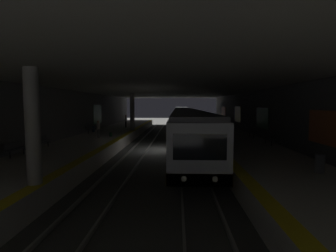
{
  "coord_description": "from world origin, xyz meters",
  "views": [
    {
      "loc": [
        -23.89,
        -1.26,
        4.16
      ],
      "look_at": [
        9.7,
        -0.06,
        1.45
      ],
      "focal_mm": 27.99,
      "sensor_mm": 36.0,
      "label": 1
    }
  ],
  "objects_px": {
    "pillar_far": "(132,112)",
    "bench_right_far": "(89,128)",
    "bench_left_mid": "(253,132)",
    "person_waiting_near": "(98,128)",
    "metro_train": "(184,120)",
    "pillar_near": "(33,126)",
    "bench_left_near": "(270,138)",
    "suitcase_rolling": "(93,129)",
    "backpack_on_floor": "(111,134)",
    "trash_bin": "(320,164)",
    "bench_right_near": "(16,148)",
    "person_walking_mid": "(126,120)",
    "bench_right_mid": "(42,141)"
  },
  "relations": [
    {
      "from": "backpack_on_floor",
      "to": "trash_bin",
      "type": "height_order",
      "value": "trash_bin"
    },
    {
      "from": "bench_left_mid",
      "to": "person_waiting_near",
      "type": "relative_size",
      "value": 1.04
    },
    {
      "from": "bench_left_near",
      "to": "bench_right_mid",
      "type": "bearing_deg",
      "value": 97.58
    },
    {
      "from": "bench_right_near",
      "to": "person_walking_mid",
      "type": "relative_size",
      "value": 0.97
    },
    {
      "from": "pillar_near",
      "to": "backpack_on_floor",
      "type": "relative_size",
      "value": 11.38
    },
    {
      "from": "bench_right_near",
      "to": "suitcase_rolling",
      "type": "xyz_separation_m",
      "value": [
        14.5,
        -0.05,
        -0.2
      ]
    },
    {
      "from": "pillar_far",
      "to": "backpack_on_floor",
      "type": "height_order",
      "value": "pillar_far"
    },
    {
      "from": "person_walking_mid",
      "to": "trash_bin",
      "type": "bearing_deg",
      "value": -150.2
    },
    {
      "from": "metro_train",
      "to": "person_waiting_near",
      "type": "distance_m",
      "value": 15.3
    },
    {
      "from": "bench_left_near",
      "to": "person_walking_mid",
      "type": "relative_size",
      "value": 0.97
    },
    {
      "from": "pillar_near",
      "to": "bench_left_near",
      "type": "xyz_separation_m",
      "value": [
        10.82,
        -12.88,
        -1.75
      ]
    },
    {
      "from": "bench_left_mid",
      "to": "backpack_on_floor",
      "type": "xyz_separation_m",
      "value": [
        0.1,
        13.85,
        -0.32
      ]
    },
    {
      "from": "pillar_near",
      "to": "bench_right_mid",
      "type": "xyz_separation_m",
      "value": [
        8.55,
        4.18,
        -1.75
      ]
    },
    {
      "from": "pillar_near",
      "to": "pillar_far",
      "type": "distance_m",
      "value": 22.46
    },
    {
      "from": "pillar_near",
      "to": "person_waiting_near",
      "type": "xyz_separation_m",
      "value": [
        14.58,
        1.9,
        -1.39
      ]
    },
    {
      "from": "person_waiting_near",
      "to": "backpack_on_floor",
      "type": "relative_size",
      "value": 4.08
    },
    {
      "from": "person_waiting_near",
      "to": "person_walking_mid",
      "type": "height_order",
      "value": "person_walking_mid"
    },
    {
      "from": "bench_left_near",
      "to": "person_walking_mid",
      "type": "xyz_separation_m",
      "value": [
        15.23,
        14.42,
        0.44
      ]
    },
    {
      "from": "pillar_near",
      "to": "backpack_on_floor",
      "type": "height_order",
      "value": "pillar_near"
    },
    {
      "from": "backpack_on_floor",
      "to": "trash_bin",
      "type": "bearing_deg",
      "value": -135.63
    },
    {
      "from": "person_waiting_near",
      "to": "suitcase_rolling",
      "type": "relative_size",
      "value": 1.73
    },
    {
      "from": "bench_left_near",
      "to": "bench_left_mid",
      "type": "distance_m",
      "value": 4.64
    },
    {
      "from": "backpack_on_floor",
      "to": "trash_bin",
      "type": "distance_m",
      "value": 18.76
    },
    {
      "from": "person_walking_mid",
      "to": "bench_right_near",
      "type": "bearing_deg",
      "value": 172.68
    },
    {
      "from": "pillar_far",
      "to": "trash_bin",
      "type": "distance_m",
      "value": 23.74
    },
    {
      "from": "bench_left_near",
      "to": "person_walking_mid",
      "type": "height_order",
      "value": "person_walking_mid"
    },
    {
      "from": "bench_left_near",
      "to": "bench_left_mid",
      "type": "height_order",
      "value": "same"
    },
    {
      "from": "pillar_near",
      "to": "metro_train",
      "type": "height_order",
      "value": "pillar_near"
    },
    {
      "from": "bench_left_near",
      "to": "bench_right_near",
      "type": "bearing_deg",
      "value": 107.55
    },
    {
      "from": "person_walking_mid",
      "to": "suitcase_rolling",
      "type": "distance_m",
      "value": 6.68
    },
    {
      "from": "pillar_far",
      "to": "metro_train",
      "type": "height_order",
      "value": "pillar_far"
    },
    {
      "from": "pillar_near",
      "to": "bench_left_near",
      "type": "distance_m",
      "value": 16.92
    },
    {
      "from": "bench_left_near",
      "to": "bench_right_far",
      "type": "bearing_deg",
      "value": 64.95
    },
    {
      "from": "bench_right_far",
      "to": "person_waiting_near",
      "type": "bearing_deg",
      "value": -151.51
    },
    {
      "from": "bench_right_far",
      "to": "trash_bin",
      "type": "distance_m",
      "value": 23.32
    },
    {
      "from": "bench_right_near",
      "to": "bench_right_far",
      "type": "relative_size",
      "value": 1.0
    },
    {
      "from": "pillar_near",
      "to": "person_waiting_near",
      "type": "distance_m",
      "value": 14.77
    },
    {
      "from": "pillar_far",
      "to": "suitcase_rolling",
      "type": "height_order",
      "value": "pillar_far"
    },
    {
      "from": "bench_right_mid",
      "to": "person_walking_mid",
      "type": "xyz_separation_m",
      "value": [
        17.5,
        -2.65,
        0.44
      ]
    },
    {
      "from": "pillar_far",
      "to": "bench_right_far",
      "type": "height_order",
      "value": "pillar_far"
    },
    {
      "from": "bench_right_far",
      "to": "backpack_on_floor",
      "type": "relative_size",
      "value": 4.25
    },
    {
      "from": "metro_train",
      "to": "bench_left_near",
      "type": "relative_size",
      "value": 31.12
    },
    {
      "from": "trash_bin",
      "to": "bench_left_mid",
      "type": "bearing_deg",
      "value": -3.16
    },
    {
      "from": "bench_left_near",
      "to": "backpack_on_floor",
      "type": "distance_m",
      "value": 14.64
    },
    {
      "from": "bench_right_near",
      "to": "trash_bin",
      "type": "height_order",
      "value": "bench_right_near"
    },
    {
      "from": "bench_left_mid",
      "to": "bench_right_near",
      "type": "height_order",
      "value": "same"
    },
    {
      "from": "suitcase_rolling",
      "to": "backpack_on_floor",
      "type": "xyz_separation_m",
      "value": [
        -4.36,
        -3.17,
        -0.12
      ]
    },
    {
      "from": "bench_left_mid",
      "to": "trash_bin",
      "type": "distance_m",
      "value": 13.33
    },
    {
      "from": "person_waiting_near",
      "to": "bench_right_far",
      "type": "bearing_deg",
      "value": 28.49
    },
    {
      "from": "pillar_far",
      "to": "metro_train",
      "type": "bearing_deg",
      "value": -53.33
    }
  ]
}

